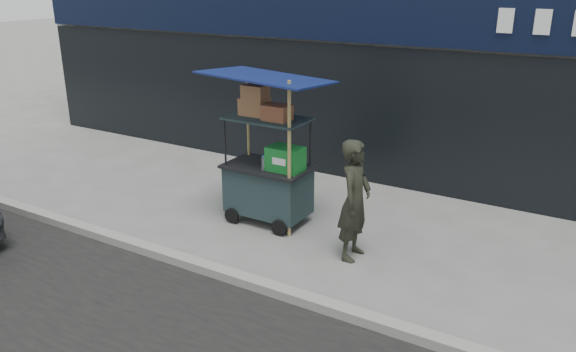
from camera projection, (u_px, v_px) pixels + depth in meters
The scene contains 4 objects.
ground at pixel (234, 271), 7.08m from camera, with size 80.00×80.00×0.00m, color #63635E.
curb at pixel (224, 274), 6.90m from camera, with size 80.00×0.18×0.12m, color gray.
vendor_cart at pixel (269, 171), 8.26m from camera, with size 1.68×1.19×2.28m.
vendor_man at pixel (355, 200), 7.18m from camera, with size 0.59×0.38×1.61m, color black.
Camera 1 is at (3.79, -5.03, 3.52)m, focal length 35.00 mm.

